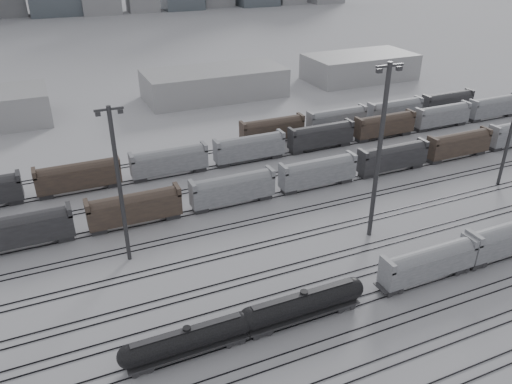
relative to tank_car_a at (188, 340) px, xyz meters
name	(u,v)px	position (x,y,z in m)	size (l,w,h in m)	color
ground	(386,299)	(26.51, -1.00, -2.24)	(900.00, 900.00, 0.00)	#BABABF
tracks	(319,233)	(26.51, 16.50, -2.16)	(220.00, 71.50, 0.16)	black
tank_car_a	(188,340)	(0.00, 0.00, 0.00)	(15.64, 2.61, 3.86)	black
tank_car_b	(303,304)	(14.63, 0.00, 0.17)	(16.84, 2.81, 4.16)	black
hopper_car_a	(428,262)	(33.72, 0.00, 0.96)	(14.46, 2.87, 5.17)	black
hopper_car_b	(510,236)	(48.70, 0.00, 1.16)	(15.39, 3.06, 5.50)	black
light_mast_b	(119,184)	(-2.45, 21.64, 10.11)	(3.72, 0.60, 23.27)	#333336
light_mast_c	(379,150)	(33.67, 13.02, 12.23)	(4.36, 0.70, 27.26)	#333336
bg_string_near	(318,173)	(34.51, 31.00, 0.56)	(151.00, 3.00, 5.60)	gray
bg_string_mid	(321,137)	(44.51, 47.00, 0.56)	(151.00, 3.00, 5.60)	black
bg_string_far	(366,116)	(62.01, 55.00, 0.56)	(66.00, 3.00, 5.60)	#4B3B2F
warehouse_mid	(214,83)	(36.51, 94.00, 1.76)	(40.00, 18.00, 8.00)	#949496
warehouse_right	(360,67)	(86.51, 94.00, 1.76)	(35.00, 18.00, 8.00)	#949496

